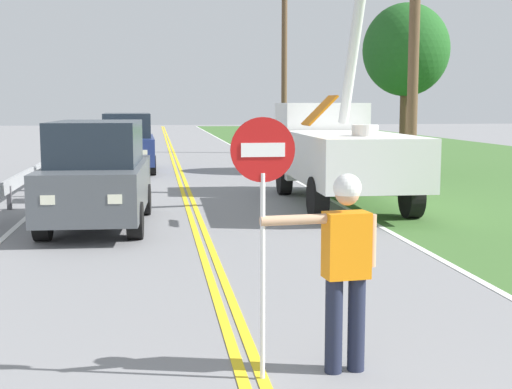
# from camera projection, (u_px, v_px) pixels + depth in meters

# --- Properties ---
(centerline_yellow_left) EXTENTS (0.11, 110.00, 0.01)m
(centerline_yellow_left) POSITION_uv_depth(u_px,v_px,m) (179.00, 181.00, 22.37)
(centerline_yellow_left) COLOR yellow
(centerline_yellow_left) RESTS_ON ground
(centerline_yellow_right) EXTENTS (0.11, 110.00, 0.01)m
(centerline_yellow_right) POSITION_uv_depth(u_px,v_px,m) (185.00, 181.00, 22.39)
(centerline_yellow_right) COLOR yellow
(centerline_yellow_right) RESTS_ON ground
(edge_line_right) EXTENTS (0.12, 110.00, 0.01)m
(edge_line_right) POSITION_uv_depth(u_px,v_px,m) (294.00, 180.00, 22.88)
(edge_line_right) COLOR silver
(edge_line_right) RESTS_ON ground
(edge_line_left) EXTENTS (0.12, 110.00, 0.01)m
(edge_line_left) POSITION_uv_depth(u_px,v_px,m) (65.00, 183.00, 21.88)
(edge_line_left) COLOR silver
(edge_line_left) RESTS_ON ground
(flagger_worker) EXTENTS (1.08, 0.28, 1.83)m
(flagger_worker) POSITION_uv_depth(u_px,v_px,m) (345.00, 260.00, 6.39)
(flagger_worker) COLOR #1E2338
(flagger_worker) RESTS_ON ground
(stop_sign_paddle) EXTENTS (0.56, 0.04, 2.33)m
(stop_sign_paddle) POSITION_uv_depth(u_px,v_px,m) (263.00, 189.00, 6.12)
(stop_sign_paddle) COLOR silver
(stop_sign_paddle) RESTS_ON ground
(utility_bucket_truck) EXTENTS (2.76, 6.84, 6.17)m
(utility_bucket_truck) POSITION_uv_depth(u_px,v_px,m) (338.00, 145.00, 17.44)
(utility_bucket_truck) COLOR white
(utility_bucket_truck) RESTS_ON ground
(oncoming_suv_nearest) EXTENTS (2.07, 4.67, 2.10)m
(oncoming_suv_nearest) POSITION_uv_depth(u_px,v_px,m) (98.00, 174.00, 14.09)
(oncoming_suv_nearest) COLOR #4C5156
(oncoming_suv_nearest) RESTS_ON ground
(oncoming_suv_second) EXTENTS (1.99, 4.64, 2.10)m
(oncoming_suv_second) POSITION_uv_depth(u_px,v_px,m) (128.00, 142.00, 25.49)
(oncoming_suv_second) COLOR navy
(oncoming_suv_second) RESTS_ON ground
(utility_pole_near) EXTENTS (1.80, 0.28, 8.68)m
(utility_pole_near) POSITION_uv_depth(u_px,v_px,m) (414.00, 22.00, 18.33)
(utility_pole_near) COLOR brown
(utility_pole_near) RESTS_ON ground
(utility_pole_mid) EXTENTS (1.80, 0.28, 8.30)m
(utility_pole_mid) POSITION_uv_depth(u_px,v_px,m) (284.00, 65.00, 34.72)
(utility_pole_mid) COLOR brown
(utility_pole_mid) RESTS_ON ground
(guardrail_left_shoulder) EXTENTS (0.10, 32.00, 0.71)m
(guardrail_left_shoulder) POSITION_uv_depth(u_px,v_px,m) (18.00, 182.00, 17.54)
(guardrail_left_shoulder) COLOR #9EA0A3
(guardrail_left_shoulder) RESTS_ON ground
(roadside_tree_verge) EXTENTS (3.00, 3.00, 5.90)m
(roadside_tree_verge) POSITION_uv_depth(u_px,v_px,m) (406.00, 51.00, 24.63)
(roadside_tree_verge) COLOR brown
(roadside_tree_verge) RESTS_ON ground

